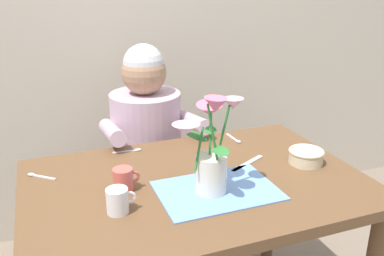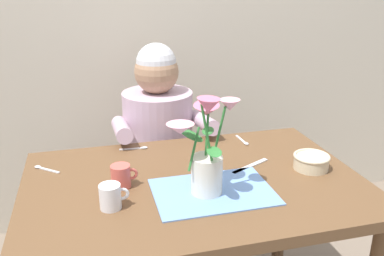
{
  "view_description": "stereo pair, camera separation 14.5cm",
  "coord_description": "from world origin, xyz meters",
  "px_view_note": "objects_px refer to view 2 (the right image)",
  "views": [
    {
      "loc": [
        -0.48,
        -1.23,
        1.43
      ],
      "look_at": [
        0.0,
        0.05,
        0.92
      ],
      "focal_mm": 38.6,
      "sensor_mm": 36.0,
      "label": 1
    },
    {
      "loc": [
        -0.34,
        -1.27,
        1.43
      ],
      "look_at": [
        0.0,
        0.05,
        0.92
      ],
      "focal_mm": 38.6,
      "sensor_mm": 36.0,
      "label": 2
    }
  ],
  "objects_px": {
    "ceramic_bowl": "(311,161)",
    "flower_vase": "(206,151)",
    "seated_person": "(159,157)",
    "coffee_cup": "(111,196)",
    "dinner_knife": "(250,166)",
    "ceramic_mug": "(121,176)"
  },
  "relations": [
    {
      "from": "ceramic_bowl",
      "to": "flower_vase",
      "type": "bearing_deg",
      "value": -169.8
    },
    {
      "from": "seated_person",
      "to": "ceramic_bowl",
      "type": "distance_m",
      "value": 0.82
    },
    {
      "from": "coffee_cup",
      "to": "flower_vase",
      "type": "bearing_deg",
      "value": 2.76
    },
    {
      "from": "flower_vase",
      "to": "ceramic_bowl",
      "type": "xyz_separation_m",
      "value": [
        0.44,
        0.08,
        -0.12
      ]
    },
    {
      "from": "flower_vase",
      "to": "dinner_knife",
      "type": "height_order",
      "value": "flower_vase"
    },
    {
      "from": "coffee_cup",
      "to": "ceramic_bowl",
      "type": "bearing_deg",
      "value": 7.14
    },
    {
      "from": "seated_person",
      "to": "flower_vase",
      "type": "xyz_separation_m",
      "value": [
        0.03,
        -0.72,
        0.33
      ]
    },
    {
      "from": "seated_person",
      "to": "dinner_knife",
      "type": "relative_size",
      "value": 5.97
    },
    {
      "from": "seated_person",
      "to": "ceramic_mug",
      "type": "height_order",
      "value": "seated_person"
    },
    {
      "from": "seated_person",
      "to": "ceramic_bowl",
      "type": "bearing_deg",
      "value": -56.03
    },
    {
      "from": "ceramic_bowl",
      "to": "dinner_knife",
      "type": "distance_m",
      "value": 0.23
    },
    {
      "from": "seated_person",
      "to": "coffee_cup",
      "type": "relative_size",
      "value": 12.2
    },
    {
      "from": "seated_person",
      "to": "flower_vase",
      "type": "distance_m",
      "value": 0.79
    },
    {
      "from": "coffee_cup",
      "to": "ceramic_mug",
      "type": "xyz_separation_m",
      "value": [
        0.05,
        0.13,
        0.0
      ]
    },
    {
      "from": "flower_vase",
      "to": "ceramic_mug",
      "type": "xyz_separation_m",
      "value": [
        -0.27,
        0.12,
        -0.11
      ]
    },
    {
      "from": "flower_vase",
      "to": "ceramic_mug",
      "type": "distance_m",
      "value": 0.31
    },
    {
      "from": "flower_vase",
      "to": "ceramic_mug",
      "type": "height_order",
      "value": "flower_vase"
    },
    {
      "from": "flower_vase",
      "to": "ceramic_bowl",
      "type": "bearing_deg",
      "value": 10.2
    },
    {
      "from": "ceramic_bowl",
      "to": "ceramic_mug",
      "type": "relative_size",
      "value": 1.46
    },
    {
      "from": "seated_person",
      "to": "ceramic_bowl",
      "type": "xyz_separation_m",
      "value": [
        0.47,
        -0.64,
        0.21
      ]
    },
    {
      "from": "ceramic_bowl",
      "to": "coffee_cup",
      "type": "xyz_separation_m",
      "value": [
        -0.75,
        -0.09,
        0.01
      ]
    },
    {
      "from": "flower_vase",
      "to": "coffee_cup",
      "type": "bearing_deg",
      "value": -177.24
    }
  ]
}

